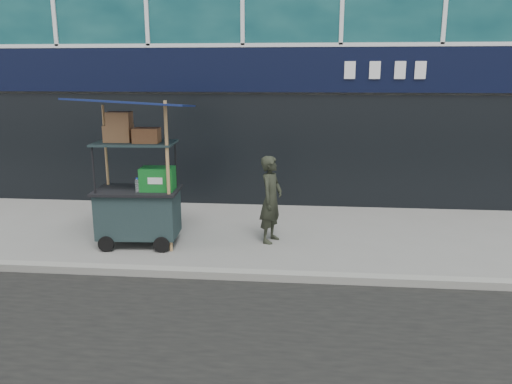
# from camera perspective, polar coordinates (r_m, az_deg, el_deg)

# --- Properties ---
(ground) EXTENTS (80.00, 80.00, 0.00)m
(ground) POSITION_cam_1_polar(r_m,az_deg,el_deg) (7.45, -4.98, -9.12)
(ground) COLOR slate
(ground) RESTS_ON ground
(curb) EXTENTS (80.00, 0.18, 0.12)m
(curb) POSITION_cam_1_polar(r_m,az_deg,el_deg) (7.25, -5.28, -9.28)
(curb) COLOR gray
(curb) RESTS_ON ground
(vendor_cart) EXTENTS (1.92, 1.41, 2.49)m
(vendor_cart) POSITION_cam_1_polar(r_m,az_deg,el_deg) (8.55, -13.26, -0.27)
(vendor_cart) COLOR #182828
(vendor_cart) RESTS_ON ground
(vendor_man) EXTENTS (0.52, 0.63, 1.50)m
(vendor_man) POSITION_cam_1_polar(r_m,az_deg,el_deg) (8.50, 1.74, -0.85)
(vendor_man) COLOR black
(vendor_man) RESTS_ON ground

